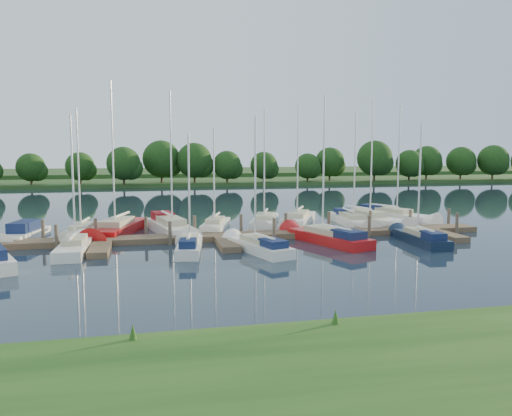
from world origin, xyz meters
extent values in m
plane|color=#192733|center=(0.00, 0.00, 0.00)|extent=(260.00, 260.00, 0.00)
cube|color=#194112|center=(0.00, -16.00, 0.25)|extent=(90.00, 10.00, 0.50)
cube|color=#4A3829|center=(0.00, 8.00, 0.20)|extent=(40.00, 2.00, 0.40)
cube|color=#4A3829|center=(-8.00, 5.00, 0.20)|extent=(1.20, 4.00, 0.40)
cube|color=#4A3829|center=(0.00, 5.00, 0.20)|extent=(1.20, 4.00, 0.40)
cube|color=#4A3829|center=(8.00, 5.00, 0.20)|extent=(1.20, 4.00, 0.40)
cube|color=#4A3829|center=(16.00, 5.00, 0.20)|extent=(1.20, 4.00, 0.40)
cylinder|color=#473D33|center=(-12.09, 9.30, 0.60)|extent=(0.24, 0.24, 2.00)
cylinder|color=#473D33|center=(-8.64, 9.30, 0.60)|extent=(0.24, 0.24, 2.00)
cylinder|color=#473D33|center=(-5.18, 9.30, 0.60)|extent=(0.24, 0.24, 2.00)
cylinder|color=#473D33|center=(-1.73, 9.30, 0.60)|extent=(0.24, 0.24, 2.00)
cylinder|color=#473D33|center=(1.73, 9.30, 0.60)|extent=(0.24, 0.24, 2.00)
cylinder|color=#473D33|center=(5.18, 9.30, 0.60)|extent=(0.24, 0.24, 2.00)
cylinder|color=#473D33|center=(8.64, 9.30, 0.60)|extent=(0.24, 0.24, 2.00)
cylinder|color=#473D33|center=(12.09, 9.30, 0.60)|extent=(0.24, 0.24, 2.00)
cylinder|color=#473D33|center=(15.55, 9.30, 0.60)|extent=(0.24, 0.24, 2.00)
cylinder|color=#473D33|center=(19.00, 9.30, 0.60)|extent=(0.24, 0.24, 2.00)
cylinder|color=#473D33|center=(-10.80, 6.70, 0.60)|extent=(0.24, 0.24, 2.00)
cylinder|color=#473D33|center=(-3.60, 6.70, 0.60)|extent=(0.24, 0.24, 2.00)
cylinder|color=#473D33|center=(3.60, 6.70, 0.60)|extent=(0.24, 0.24, 2.00)
cylinder|color=#473D33|center=(10.80, 6.70, 0.60)|extent=(0.24, 0.24, 2.00)
cylinder|color=#473D33|center=(18.00, 6.70, 0.60)|extent=(0.24, 0.24, 2.00)
cube|color=#264119|center=(0.00, 75.00, 0.30)|extent=(180.00, 30.00, 0.60)
cube|color=#315726|center=(0.00, 100.00, 0.70)|extent=(220.00, 40.00, 1.40)
cylinder|color=#38281C|center=(-22.75, 62.23, 1.44)|extent=(0.36, 0.36, 2.88)
sphere|color=#15350E|center=(-22.75, 62.23, 4.96)|extent=(6.72, 6.72, 6.72)
sphere|color=#15350E|center=(-21.31, 62.43, 4.00)|extent=(4.80, 4.80, 4.80)
cylinder|color=#38281C|center=(-16.26, 60.42, 1.05)|extent=(0.36, 0.36, 2.09)
sphere|color=#15350E|center=(-16.26, 60.42, 3.60)|extent=(4.88, 4.88, 4.88)
sphere|color=#15350E|center=(-15.22, 60.62, 2.91)|extent=(3.49, 3.49, 3.49)
cylinder|color=#38281C|center=(-10.35, 60.78, 1.05)|extent=(0.36, 0.36, 2.10)
sphere|color=#15350E|center=(-10.35, 60.78, 3.61)|extent=(4.89, 4.89, 4.89)
sphere|color=#15350E|center=(-9.30, 60.98, 2.91)|extent=(3.49, 3.49, 3.49)
cylinder|color=#38281C|center=(-2.41, 60.27, 1.28)|extent=(0.36, 0.36, 2.56)
sphere|color=#15350E|center=(-2.41, 60.27, 4.41)|extent=(5.98, 5.98, 5.98)
sphere|color=#15350E|center=(-1.13, 60.47, 3.56)|extent=(4.27, 4.27, 4.27)
cylinder|color=#38281C|center=(4.13, 60.55, 1.42)|extent=(0.36, 0.36, 2.84)
sphere|color=#15350E|center=(4.13, 60.55, 4.88)|extent=(6.62, 6.62, 6.62)
sphere|color=#15350E|center=(5.54, 60.75, 3.94)|extent=(4.73, 4.73, 4.73)
cylinder|color=#38281C|center=(8.92, 61.94, 1.36)|extent=(0.36, 0.36, 2.72)
sphere|color=#15350E|center=(8.92, 61.94, 4.69)|extent=(6.35, 6.35, 6.35)
sphere|color=#15350E|center=(10.28, 62.14, 3.78)|extent=(4.54, 4.54, 4.54)
cylinder|color=#38281C|center=(17.64, 63.73, 1.18)|extent=(0.36, 0.36, 2.36)
sphere|color=#15350E|center=(17.64, 63.73, 4.07)|extent=(5.51, 5.51, 5.51)
sphere|color=#15350E|center=(18.82, 63.93, 3.28)|extent=(3.94, 3.94, 3.94)
cylinder|color=#38281C|center=(23.30, 63.05, 1.01)|extent=(0.36, 0.36, 2.02)
sphere|color=#15350E|center=(23.30, 63.05, 3.48)|extent=(4.71, 4.71, 4.71)
sphere|color=#15350E|center=(24.31, 63.25, 2.80)|extent=(3.36, 3.36, 3.36)
cylinder|color=#38281C|center=(29.64, 60.89, 1.01)|extent=(0.36, 0.36, 2.02)
sphere|color=#15350E|center=(29.64, 60.89, 3.48)|extent=(4.71, 4.71, 4.71)
sphere|color=#15350E|center=(30.65, 61.09, 2.80)|extent=(3.36, 3.36, 3.36)
cylinder|color=#38281C|center=(36.10, 60.61, 1.37)|extent=(0.36, 0.36, 2.74)
sphere|color=#15350E|center=(36.10, 60.61, 4.72)|extent=(6.39, 6.39, 6.39)
sphere|color=#15350E|center=(37.47, 60.81, 3.81)|extent=(4.57, 4.57, 4.57)
cylinder|color=#38281C|center=(43.34, 60.17, 1.07)|extent=(0.36, 0.36, 2.13)
sphere|color=#15350E|center=(43.34, 60.17, 3.68)|extent=(4.98, 4.98, 4.98)
sphere|color=#15350E|center=(44.41, 60.37, 2.96)|extent=(3.56, 3.56, 3.56)
cylinder|color=#38281C|center=(51.11, 61.88, 1.26)|extent=(0.36, 0.36, 2.52)
sphere|color=#15350E|center=(51.11, 61.88, 4.34)|extent=(5.88, 5.88, 5.88)
sphere|color=#15350E|center=(52.37, 62.08, 3.50)|extent=(4.20, 4.20, 4.20)
cylinder|color=#38281C|center=(55.81, 63.86, 1.40)|extent=(0.36, 0.36, 2.79)
sphere|color=#15350E|center=(55.81, 63.86, 4.81)|extent=(6.52, 6.52, 6.52)
sphere|color=#15350E|center=(57.20, 64.06, 3.88)|extent=(4.66, 4.66, 4.66)
cylinder|color=#38281C|center=(62.68, 61.15, 1.07)|extent=(0.36, 0.36, 2.14)
sphere|color=#15350E|center=(62.68, 61.15, 3.68)|extent=(4.98, 4.98, 4.98)
sphere|color=#15350E|center=(63.74, 61.35, 2.97)|extent=(3.56, 3.56, 3.56)
cube|color=white|center=(-13.67, 11.04, 0.15)|extent=(2.69, 5.33, 0.94)
cone|color=white|center=(-14.19, 8.55, 0.15)|extent=(1.14, 1.67, 0.84)
cube|color=#142046|center=(-13.67, 11.04, 0.89)|extent=(1.89, 3.02, 0.84)
cube|color=white|center=(-9.78, 11.79, 0.15)|extent=(2.54, 6.63, 0.94)
cone|color=white|center=(-10.15, 8.58, 0.15)|extent=(1.16, 2.35, 0.91)
cube|color=tan|center=(-9.82, 11.47, 0.72)|extent=(1.68, 3.05, 0.43)
cylinder|color=silver|center=(-9.85, 11.15, 4.96)|extent=(0.12, 0.12, 8.73)
cylinder|color=silver|center=(-9.71, 12.43, 1.07)|extent=(0.43, 2.90, 0.10)
cylinder|color=white|center=(-9.71, 12.43, 1.07)|extent=(0.49, 2.59, 0.20)
cube|color=#A70F11|center=(-7.23, 12.21, 0.15)|extent=(4.34, 8.16, 1.19)
cone|color=#A70F11|center=(-8.35, 8.44, 0.15)|extent=(1.84, 2.95, 1.10)
cube|color=tan|center=(-7.34, 11.83, 0.92)|extent=(2.59, 3.86, 0.54)
cylinder|color=silver|center=(-7.45, 11.45, 6.06)|extent=(0.12, 0.12, 10.61)
cylinder|color=silver|center=(-7.01, 12.96, 1.35)|extent=(1.10, 3.42, 0.10)
cylinder|color=white|center=(-7.01, 12.96, 1.35)|extent=(1.08, 3.07, 0.20)
cube|color=white|center=(-3.42, 11.64, 0.15)|extent=(3.63, 7.56, 1.25)
cone|color=white|center=(-2.59, 8.09, 0.15)|extent=(1.57, 2.72, 1.02)
cube|color=tan|center=(-3.33, 11.29, 0.97)|extent=(2.23, 3.54, 0.57)
cube|color=maroon|center=(-3.87, 13.63, 1.08)|extent=(1.88, 2.45, 0.63)
cylinder|color=silver|center=(-3.25, 10.93, 5.72)|extent=(0.12, 0.12, 9.84)
cylinder|color=silver|center=(-3.58, 12.35, 1.42)|extent=(0.84, 3.22, 0.10)
cylinder|color=white|center=(-3.58, 12.35, 1.42)|extent=(0.85, 2.89, 0.20)
cube|color=white|center=(0.27, 12.59, 0.15)|extent=(3.15, 5.76, 1.00)
cone|color=white|center=(-0.57, 9.95, 0.15)|extent=(1.33, 2.09, 0.78)
cube|color=tan|center=(0.19, 12.33, 0.77)|extent=(1.86, 2.73, 0.45)
cylinder|color=silver|center=(0.10, 12.06, 4.38)|extent=(0.12, 0.12, 7.49)
cylinder|color=silver|center=(0.44, 13.12, 1.13)|extent=(0.85, 2.41, 0.10)
cylinder|color=white|center=(0.44, 13.12, 1.13)|extent=(0.86, 2.18, 0.20)
cube|color=white|center=(4.73, 14.25, 0.15)|extent=(3.93, 7.00, 0.98)
cone|color=white|center=(3.66, 11.04, 0.15)|extent=(1.64, 2.54, 0.95)
cube|color=tan|center=(4.62, 13.93, 0.76)|extent=(2.30, 3.33, 0.44)
cylinder|color=silver|center=(4.51, 13.60, 5.18)|extent=(0.12, 0.12, 9.12)
cylinder|color=silver|center=(4.94, 14.89, 1.11)|extent=(1.05, 2.91, 0.10)
cylinder|color=white|center=(4.94, 14.89, 1.11)|extent=(1.04, 2.63, 0.20)
cube|color=white|center=(7.75, 14.34, 0.15)|extent=(4.87, 7.06, 1.10)
cone|color=white|center=(6.18, 11.25, 0.15)|extent=(1.96, 2.60, 0.97)
cube|color=tan|center=(7.59, 14.03, 0.85)|extent=(2.71, 3.44, 0.50)
cylinder|color=silver|center=(7.44, 13.72, 5.38)|extent=(0.12, 0.12, 9.36)
cylinder|color=silver|center=(8.07, 14.96, 1.25)|extent=(1.50, 2.83, 0.10)
cylinder|color=white|center=(8.07, 14.96, 1.25)|extent=(1.43, 2.56, 0.20)
cube|color=white|center=(12.00, 12.93, 0.15)|extent=(2.21, 6.76, 1.01)
cone|color=white|center=(11.83, 9.59, 0.15)|extent=(1.05, 2.38, 0.93)
cube|color=tan|center=(11.98, 12.59, 0.78)|extent=(1.55, 3.07, 0.46)
cube|color=#142046|center=(12.10, 14.79, 0.88)|extent=(1.41, 2.07, 0.51)
cylinder|color=silver|center=(11.97, 12.26, 5.15)|extent=(0.12, 0.12, 9.01)
cylinder|color=silver|center=(12.03, 13.59, 1.15)|extent=(0.25, 3.00, 0.10)
cylinder|color=white|center=(12.03, 13.59, 1.15)|extent=(0.34, 2.68, 0.20)
cube|color=white|center=(13.22, 12.92, 0.15)|extent=(4.24, 7.48, 1.20)
cone|color=white|center=(14.39, 9.50, 0.15)|extent=(1.77, 2.72, 1.01)
cube|color=tan|center=(13.34, 12.57, 0.93)|extent=(2.48, 3.56, 0.55)
cylinder|color=silver|center=(13.46, 12.23, 5.64)|extent=(0.12, 0.12, 9.74)
cylinder|color=silver|center=(12.99, 13.60, 1.37)|extent=(1.14, 3.11, 0.10)
cylinder|color=white|center=(12.99, 13.60, 1.37)|extent=(1.12, 2.80, 0.20)
cube|color=white|center=(16.74, 14.93, 0.15)|extent=(4.83, 7.24, 1.09)
cone|color=white|center=(18.26, 11.74, 0.15)|extent=(1.96, 2.66, 0.99)
cube|color=tan|center=(16.89, 14.61, 0.84)|extent=(2.71, 3.51, 0.49)
cube|color=#142046|center=(15.89, 16.72, 0.94)|extent=(2.16, 2.51, 0.54)
cylinder|color=silver|center=(17.04, 14.29, 5.47)|extent=(0.12, 0.12, 9.55)
cylinder|color=silver|center=(16.44, 15.57, 1.24)|extent=(1.46, 2.92, 0.10)
cylinder|color=white|center=(16.44, 15.57, 1.24)|extent=(1.40, 2.64, 0.20)
cube|color=white|center=(-9.51, 5.01, 0.15)|extent=(1.75, 5.81, 1.00)
cone|color=white|center=(-9.45, 7.89, 0.15)|extent=(0.86, 2.04, 0.81)
cube|color=tan|center=(-9.51, 5.29, 0.78)|extent=(1.27, 2.62, 0.46)
cylinder|color=silver|center=(-9.50, 5.58, 4.53)|extent=(0.12, 0.12, 7.79)
cylinder|color=silver|center=(-9.53, 4.43, 1.14)|extent=(0.16, 2.60, 0.10)
cylinder|color=white|center=(-9.53, 4.43, 1.14)|extent=(0.25, 2.31, 0.20)
cube|color=white|center=(-2.56, 3.75, 0.15)|extent=(2.09, 5.14, 0.99)
cone|color=white|center=(-2.21, 6.22, 0.15)|extent=(0.94, 1.83, 0.70)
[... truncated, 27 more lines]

